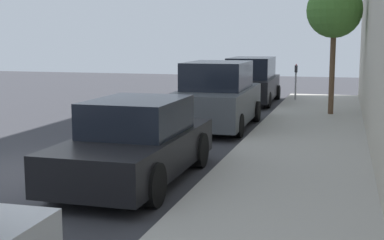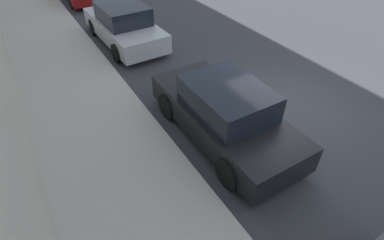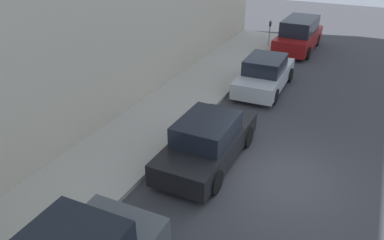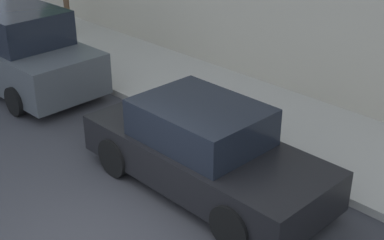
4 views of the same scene
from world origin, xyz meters
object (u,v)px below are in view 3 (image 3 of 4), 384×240
(parked_minivan_nearest, at_px, (299,35))
(parked_sedan_second, at_px, (265,74))
(parked_sedan_third, at_px, (207,141))
(parking_meter_near, at_px, (270,30))

(parked_minivan_nearest, xyz_separation_m, parked_sedan_second, (0.08, 6.80, -0.20))
(parked_minivan_nearest, distance_m, parked_sedan_second, 6.80)
(parked_minivan_nearest, height_order, parked_sedan_second, parked_minivan_nearest)
(parked_sedan_third, height_order, parking_meter_near, parking_meter_near)
(parked_minivan_nearest, relative_size, parked_sedan_third, 1.10)
(parked_minivan_nearest, distance_m, parking_meter_near, 1.76)
(parked_minivan_nearest, bearing_deg, parking_meter_near, 5.11)
(parking_meter_near, bearing_deg, parked_sedan_second, 104.05)
(parked_sedan_third, bearing_deg, parked_sedan_second, -89.33)
(parked_sedan_third, xyz_separation_m, parking_meter_near, (1.74, -13.25, 0.33))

